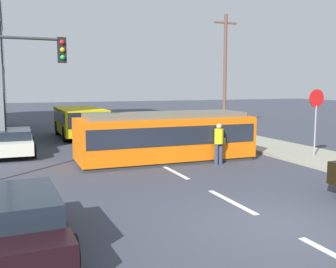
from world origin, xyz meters
TOP-DOWN VIEW (x-y plane):
  - ground_plane at (0.00, 10.00)m, footprint 120.00×120.00m
  - sidewalk_curb_right at (6.80, 6.00)m, footprint 3.20×36.00m
  - lane_stripe_1 at (0.00, 2.00)m, footprint 0.16×2.40m
  - lane_stripe_2 at (0.00, 6.00)m, footprint 0.16×2.40m
  - lane_stripe_3 at (0.00, 14.18)m, footprint 0.16×2.40m
  - lane_stripe_4 at (0.00, 20.18)m, footprint 0.16×2.40m
  - streetcar_tram at (0.49, 8.18)m, footprint 7.39×2.64m
  - city_bus at (-1.54, 17.31)m, footprint 2.56×5.69m
  - pedestrian_crossing at (2.23, 6.67)m, footprint 0.48×0.36m
  - parked_sedan_near at (-5.62, 0.71)m, footprint 2.10×4.16m
  - parked_sedan_mid at (-5.54, 12.14)m, footprint 2.14×4.26m
  - stop_sign at (6.57, 6.06)m, footprint 0.76×0.07m
  - traffic_light_mast at (-5.29, 6.74)m, footprint 2.78×0.33m
  - utility_pole_mid at (9.05, 18.01)m, footprint 1.80×0.24m

SIDE VIEW (x-z plane):
  - ground_plane at x=0.00m, z-range 0.00..0.00m
  - lane_stripe_1 at x=0.00m, z-range 0.00..0.01m
  - lane_stripe_2 at x=0.00m, z-range 0.00..0.01m
  - lane_stripe_3 at x=0.00m, z-range 0.00..0.01m
  - lane_stripe_4 at x=0.00m, z-range 0.00..0.01m
  - sidewalk_curb_right at x=6.80m, z-range 0.00..0.14m
  - parked_sedan_near at x=-5.62m, z-range 0.03..1.22m
  - parked_sedan_mid at x=-5.54m, z-range 0.03..1.22m
  - pedestrian_crossing at x=2.23m, z-range 0.11..1.78m
  - city_bus at x=-1.54m, z-range 0.14..1.92m
  - streetcar_tram at x=0.49m, z-range 0.04..2.09m
  - stop_sign at x=6.57m, z-range 0.75..3.63m
  - traffic_light_mast at x=-5.29m, z-range 0.99..5.90m
  - utility_pole_mid at x=9.05m, z-range 0.18..8.39m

